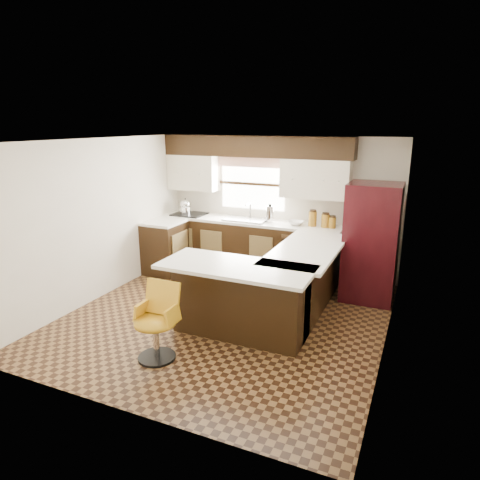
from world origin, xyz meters
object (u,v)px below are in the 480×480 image
at_px(peninsula_return, 241,301).
at_px(bar_chair, 155,323).
at_px(refrigerator, 371,242).
at_px(peninsula_long, 302,281).

relative_size(peninsula_return, bar_chair, 1.87).
bearing_deg(peninsula_return, bar_chair, -123.75).
relative_size(peninsula_return, refrigerator, 0.93).
bearing_deg(peninsula_long, peninsula_return, -118.30).
distance_m(peninsula_long, bar_chair, 2.25).
distance_m(refrigerator, bar_chair, 3.44).
xyz_separation_m(peninsula_long, refrigerator, (0.80, 0.87, 0.44)).
xyz_separation_m(peninsula_return, refrigerator, (1.33, 1.84, 0.44)).
distance_m(peninsula_return, bar_chair, 1.14).
height_order(peninsula_long, bar_chair, peninsula_long).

